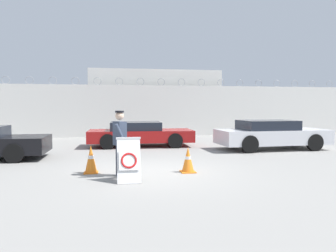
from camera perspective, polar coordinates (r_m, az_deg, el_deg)
The scene contains 9 objects.
ground_plane at distance 9.52m, azimuth -2.67°, elevation -7.88°, with size 90.00×90.00×0.00m, color gray.
perimeter_wall at distance 20.45m, azimuth -6.62°, elevation 2.67°, with size 36.00×0.30×3.63m.
building_block at distance 24.17m, azimuth -2.73°, elevation 4.14°, with size 8.91×5.00×4.32m.
barricade_sign at distance 8.31m, azimuth -6.88°, elevation -5.75°, with size 0.62×0.88×1.10m.
security_guard at distance 8.86m, azimuth -8.42°, elevation -2.36°, with size 0.38×0.68×1.75m.
traffic_cone_near at distance 9.32m, azimuth 3.49°, elevation -5.90°, with size 0.41×0.41×0.72m.
traffic_cone_mid at distance 9.45m, azimuth -13.27°, elevation -5.66°, with size 0.39×0.39×0.78m.
parked_car_rear_sedan at distance 15.32m, azimuth -4.97°, elevation -1.33°, with size 4.85×2.16×1.14m.
parked_car_far_side at distance 14.86m, azimuth 17.50°, elevation -1.41°, with size 4.79×2.05×1.27m.
Camera 1 is at (-1.17, -9.26, 1.87)m, focal length 35.00 mm.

